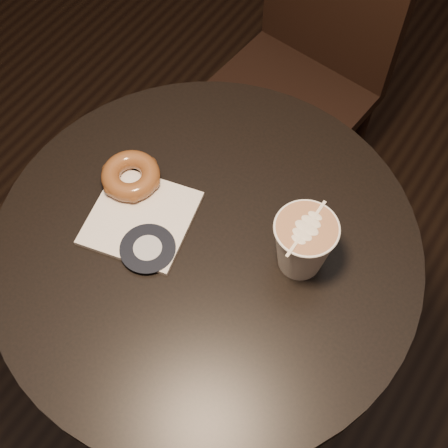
% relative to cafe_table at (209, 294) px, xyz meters
% --- Properties ---
extents(cafe_table, '(0.70, 0.70, 0.75)m').
position_rel_cafe_table_xyz_m(cafe_table, '(0.00, 0.00, 0.00)').
color(cafe_table, black).
rests_on(cafe_table, ground).
extents(chair, '(0.40, 0.40, 0.94)m').
position_rel_cafe_table_xyz_m(chair, '(-0.17, 0.67, -0.02)').
color(chair, black).
rests_on(chair, ground).
extents(pastry_bag, '(0.19, 0.19, 0.01)m').
position_rel_cafe_table_xyz_m(pastry_bag, '(-0.12, -0.02, 0.20)').
color(pastry_bag, white).
rests_on(pastry_bag, cafe_table).
extents(doughnut, '(0.10, 0.10, 0.03)m').
position_rel_cafe_table_xyz_m(doughnut, '(-0.17, 0.03, 0.22)').
color(doughnut, brown).
rests_on(doughnut, pastry_bag).
extents(latte_cup, '(0.10, 0.10, 0.11)m').
position_rel_cafe_table_xyz_m(latte_cup, '(0.14, 0.06, 0.25)').
color(latte_cup, white).
rests_on(latte_cup, cafe_table).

